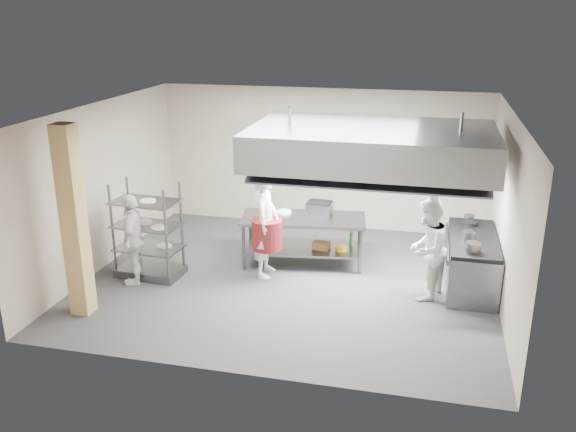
% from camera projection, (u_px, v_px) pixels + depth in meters
% --- Properties ---
extents(floor, '(7.00, 7.00, 0.00)m').
position_uv_depth(floor, '(290.00, 280.00, 10.77)').
color(floor, '#2B2B2D').
rests_on(floor, ground).
extents(ceiling, '(7.00, 7.00, 0.00)m').
position_uv_depth(ceiling, '(290.00, 110.00, 9.80)').
color(ceiling, silver).
rests_on(ceiling, wall_back).
extents(wall_back, '(7.00, 0.00, 7.00)m').
position_uv_depth(wall_back, '(322.00, 159.00, 13.05)').
color(wall_back, tan).
rests_on(wall_back, ground).
extents(wall_left, '(0.00, 6.00, 6.00)m').
position_uv_depth(wall_left, '(102.00, 186.00, 11.05)').
color(wall_left, tan).
rests_on(wall_left, ground).
extents(wall_right, '(0.00, 6.00, 6.00)m').
position_uv_depth(wall_right, '(507.00, 214.00, 9.52)').
color(wall_right, tan).
rests_on(wall_right, ground).
extents(column, '(0.30, 0.30, 3.00)m').
position_uv_depth(column, '(74.00, 222.00, 9.17)').
color(column, '#DFBB72').
rests_on(column, floor).
extents(exhaust_hood, '(4.00, 2.50, 0.60)m').
position_uv_depth(exhaust_hood, '(372.00, 146.00, 10.08)').
color(exhaust_hood, gray).
rests_on(exhaust_hood, ceiling).
extents(hood_strip_a, '(1.60, 0.12, 0.04)m').
position_uv_depth(hood_strip_a, '(318.00, 161.00, 10.38)').
color(hood_strip_a, white).
rests_on(hood_strip_a, exhaust_hood).
extents(hood_strip_b, '(1.60, 0.12, 0.04)m').
position_uv_depth(hood_strip_b, '(426.00, 167.00, 9.99)').
color(hood_strip_b, white).
rests_on(hood_strip_b, exhaust_hood).
extents(wall_shelf, '(1.50, 0.28, 0.04)m').
position_uv_depth(wall_shelf, '(406.00, 165.00, 12.51)').
color(wall_shelf, gray).
rests_on(wall_shelf, wall_back).
extents(island, '(2.38, 1.25, 0.91)m').
position_uv_depth(island, '(303.00, 240.00, 11.35)').
color(island, gray).
rests_on(island, floor).
extents(island_worktop, '(2.38, 1.25, 0.06)m').
position_uv_depth(island_worktop, '(303.00, 219.00, 11.21)').
color(island_worktop, gray).
rests_on(island_worktop, island).
extents(island_undershelf, '(2.19, 1.13, 0.04)m').
position_uv_depth(island_undershelf, '(303.00, 248.00, 11.40)').
color(island_undershelf, slate).
rests_on(island_undershelf, island).
extents(pass_rack, '(1.19, 0.76, 1.72)m').
position_uv_depth(pass_rack, '(148.00, 230.00, 10.71)').
color(pass_rack, slate).
rests_on(pass_rack, floor).
extents(cooking_range, '(0.80, 2.00, 0.84)m').
position_uv_depth(cooking_range, '(471.00, 263.00, 10.43)').
color(cooking_range, gray).
rests_on(cooking_range, floor).
extents(range_top, '(0.78, 1.96, 0.06)m').
position_uv_depth(range_top, '(474.00, 239.00, 10.28)').
color(range_top, black).
rests_on(range_top, cooking_range).
extents(chef_head, '(0.48, 0.71, 1.92)m').
position_uv_depth(chef_head, '(265.00, 224.00, 10.71)').
color(chef_head, silver).
rests_on(chef_head, floor).
extents(chef_line, '(0.88, 0.99, 1.70)m').
position_uv_depth(chef_line, '(427.00, 249.00, 9.88)').
color(chef_line, silver).
rests_on(chef_line, floor).
extents(chef_plating, '(0.58, 1.00, 1.60)m').
position_uv_depth(chef_plating, '(133.00, 239.00, 10.45)').
color(chef_plating, silver).
rests_on(chef_plating, floor).
extents(griddle, '(0.48, 0.38, 0.23)m').
position_uv_depth(griddle, '(319.00, 209.00, 11.33)').
color(griddle, slate).
rests_on(griddle, island_worktop).
extents(wicker_basket, '(0.33, 0.25, 0.13)m').
position_uv_depth(wicker_basket, '(321.00, 245.00, 11.30)').
color(wicker_basket, olive).
rests_on(wicker_basket, island_undershelf).
extents(stockpot, '(0.23, 0.23, 0.16)m').
position_uv_depth(stockpot, '(468.00, 236.00, 10.11)').
color(stockpot, gray).
rests_on(stockpot, range_top).
extents(plate_stack, '(0.28, 0.28, 0.05)m').
position_uv_depth(plate_stack, '(149.00, 246.00, 10.80)').
color(plate_stack, white).
rests_on(plate_stack, pass_rack).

